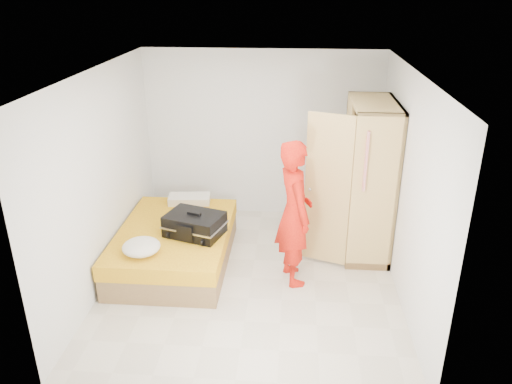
# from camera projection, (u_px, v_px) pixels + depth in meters

# --- Properties ---
(room) EXTENTS (4.00, 4.02, 2.60)m
(room) POSITION_uv_depth(u_px,v_px,m) (251.00, 184.00, 5.86)
(room) COLOR beige
(room) RESTS_ON ground
(bed) EXTENTS (1.42, 2.02, 0.50)m
(bed) POSITION_uv_depth(u_px,v_px,m) (175.00, 246.00, 6.64)
(bed) COLOR olive
(bed) RESTS_ON ground
(wardrobe) EXTENTS (1.15, 1.20, 2.10)m
(wardrobe) POSITION_uv_depth(u_px,v_px,m) (365.00, 184.00, 6.67)
(wardrobe) COLOR #E1BA6E
(wardrobe) RESTS_ON ground
(person) EXTENTS (0.62, 0.77, 1.83)m
(person) POSITION_uv_depth(u_px,v_px,m) (294.00, 213.00, 6.01)
(person) COLOR red
(person) RESTS_ON ground
(suitcase) EXTENTS (0.83, 0.71, 0.31)m
(suitcase) POSITION_uv_depth(u_px,v_px,m) (195.00, 224.00, 6.35)
(suitcase) COLOR black
(suitcase) RESTS_ON bed
(round_cushion) EXTENTS (0.45, 0.45, 0.17)m
(round_cushion) POSITION_uv_depth(u_px,v_px,m) (141.00, 247.00, 5.92)
(round_cushion) COLOR silver
(round_cushion) RESTS_ON bed
(pillow) EXTENTS (0.63, 0.37, 0.11)m
(pillow) POSITION_uv_depth(u_px,v_px,m) (189.00, 199.00, 7.29)
(pillow) COLOR silver
(pillow) RESTS_ON bed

